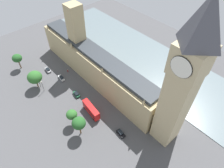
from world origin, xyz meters
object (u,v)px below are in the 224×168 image
Objects in this scene: car_dark_green_midblock at (76,94)px; street_lamp_slot_11 at (42,84)px; car_white_by_river_gate at (61,78)px; plane_tree_trailing at (17,58)px; plane_tree_kerbside at (72,115)px; clock_tower at (182,83)px; plane_tree_far_end at (35,77)px; parliament_building at (94,63)px; double_decker_bus_leading at (91,110)px; pedestrian_under_trees at (68,71)px; plane_tree_corner at (79,123)px; car_black_near_tower at (121,133)px; street_lamp_slot_10 at (38,80)px; car_silver_opposite_hall at (48,70)px.

street_lamp_slot_11 reaches higher than car_dark_green_midblock.
car_white_by_river_gate is 26.34m from plane_tree_trailing.
plane_tree_trailing reaches higher than plane_tree_kerbside.
street_lamp_slot_11 is at bearing -65.34° from clock_tower.
street_lamp_slot_11 is (-0.91, 4.59, -2.08)m from plane_tree_far_end.
car_dark_green_midblock is 0.71× the size of street_lamp_slot_11.
double_decker_bus_leading is at bearing 47.65° from parliament_building.
car_white_by_river_gate is 14.58m from car_dark_green_midblock.
double_decker_bus_leading is 1.30× the size of plane_tree_kerbside.
street_lamp_slot_11 reaches higher than pedestrian_under_trees.
car_black_near_tower is at bearing 136.37° from plane_tree_corner.
parliament_building reaches higher than double_decker_bus_leading.
street_lamp_slot_11 reaches higher than street_lamp_slot_10.
clock_tower reaches higher than plane_tree_corner.
car_silver_opposite_hall is at bearing -51.14° from parliament_building.
plane_tree_far_end is 35.86m from plane_tree_corner.
car_black_near_tower is at bearing 105.10° from plane_tree_far_end.
plane_tree_corner is (-0.89, 35.84, 0.74)m from plane_tree_far_end.
parliament_building reaches higher than pedestrian_under_trees.
car_silver_opposite_hall is (16.58, -20.58, -8.31)m from parliament_building.
street_lamp_slot_10 is at bearing -26.77° from parliament_building.
pedestrian_under_trees is 17.27m from street_lamp_slot_11.
plane_tree_far_end is (12.71, -47.11, 5.72)m from car_black_near_tower.
plane_tree_corner is at bearing 89.96° from street_lamp_slot_11.
plane_tree_far_end is at bearing -88.57° from plane_tree_corner.
plane_tree_corner reaches higher than car_silver_opposite_hall.
clock_tower is 73.96m from car_silver_opposite_hall.
pedestrian_under_trees is at bearing -118.30° from plane_tree_kerbside.
car_black_near_tower is at bearing 105.50° from street_lamp_slot_11.
clock_tower reaches higher than car_white_by_river_gate.
clock_tower is 65.87m from pedestrian_under_trees.
parliament_building reaches higher than car_black_near_tower.
car_black_near_tower is 0.46× the size of plane_tree_far_end.
car_dark_green_midblock is at bearing 122.36° from plane_tree_far_end.
plane_tree_far_end reaches higher than car_silver_opposite_hall.
car_black_near_tower is (-1.53, 29.47, -0.00)m from car_dark_green_midblock.
clock_tower is 64.85m from street_lamp_slot_11.
plane_tree_kerbside is at bearing -105.70° from car_white_by_river_gate.
plane_tree_corner reaches higher than car_dark_green_midblock.
double_decker_bus_leading is 6.61× the size of pedestrian_under_trees.
plane_tree_far_end is at bearing 127.49° from pedestrian_under_trees.
car_dark_green_midblock is at bearing -81.48° from car_black_near_tower.
car_dark_green_midblock is (14.59, -41.09, -29.26)m from clock_tower.
street_lamp_slot_11 is (-0.02, -31.26, -2.82)m from plane_tree_corner.
plane_tree_corner is 1.61× the size of street_lamp_slot_10.
plane_tree_corner reaches higher than street_lamp_slot_11.
car_black_near_tower is at bearing -41.67° from clock_tower.
plane_tree_kerbside is 25.40m from street_lamp_slot_11.
parliament_building is 19.56m from car_white_by_river_gate.
street_lamp_slot_10 is 0.93× the size of street_lamp_slot_11.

